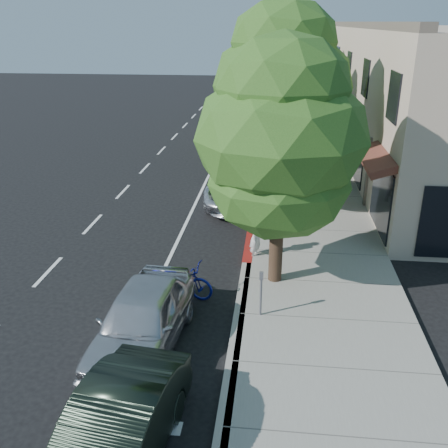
# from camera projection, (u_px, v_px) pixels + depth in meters

# --- Properties ---
(ground) EXTENTS (120.00, 120.00, 0.00)m
(ground) POSITION_uv_depth(u_px,v_px,m) (249.00, 253.00, 16.91)
(ground) COLOR black
(ground) RESTS_ON ground
(sidewalk) EXTENTS (4.60, 56.00, 0.15)m
(sidewalk) POSITION_uv_depth(u_px,v_px,m) (307.00, 183.00, 24.03)
(sidewalk) COLOR gray
(sidewalk) RESTS_ON ground
(curb) EXTENTS (0.30, 56.00, 0.15)m
(curb) POSITION_uv_depth(u_px,v_px,m) (259.00, 182.00, 24.25)
(curb) COLOR #9E998E
(curb) RESTS_ON ground
(curb_red_segment) EXTENTS (0.32, 4.00, 0.15)m
(curb_red_segment) POSITION_uv_depth(u_px,v_px,m) (250.00, 240.00, 17.81)
(curb_red_segment) COLOR maroon
(curb_red_segment) RESTS_ON ground
(storefront_building) EXTENTS (10.00, 36.00, 7.00)m
(storefront_building) POSITION_uv_depth(u_px,v_px,m) (420.00, 87.00, 31.22)
(storefront_building) COLOR #C1AB95
(storefront_building) RESTS_ON ground
(street_tree_0) EXTENTS (4.73, 4.73, 7.15)m
(street_tree_0) POSITION_uv_depth(u_px,v_px,m) (281.00, 141.00, 13.35)
(street_tree_0) COLOR black
(street_tree_0) RESTS_ON ground
(street_tree_1) EXTENTS (5.26, 5.26, 8.20)m
(street_tree_1) POSITION_uv_depth(u_px,v_px,m) (282.00, 88.00, 18.62)
(street_tree_1) COLOR black
(street_tree_1) RESTS_ON ground
(street_tree_2) EXTENTS (3.88, 3.88, 7.44)m
(street_tree_2) POSITION_uv_depth(u_px,v_px,m) (282.00, 78.00, 24.25)
(street_tree_2) COLOR black
(street_tree_2) RESTS_ON ground
(street_tree_3) EXTENTS (5.64, 5.64, 7.84)m
(street_tree_3) POSITION_uv_depth(u_px,v_px,m) (282.00, 69.00, 29.81)
(street_tree_3) COLOR black
(street_tree_3) RESTS_ON ground
(street_tree_4) EXTENTS (4.98, 4.98, 7.77)m
(street_tree_4) POSITION_uv_depth(u_px,v_px,m) (282.00, 60.00, 35.30)
(street_tree_4) COLOR black
(street_tree_4) RESTS_ON ground
(street_tree_5) EXTENTS (4.84, 4.84, 6.86)m
(street_tree_5) POSITION_uv_depth(u_px,v_px,m) (281.00, 64.00, 41.07)
(street_tree_5) COLOR black
(street_tree_5) RESTS_ON ground
(cyclist) EXTENTS (0.55, 0.68, 1.60)m
(cyclist) POSITION_uv_depth(u_px,v_px,m) (256.00, 236.00, 16.27)
(cyclist) COLOR silver
(cyclist) RESTS_ON ground
(bicycle) EXTENTS (2.17, 1.21, 1.08)m
(bicycle) POSITION_uv_depth(u_px,v_px,m) (179.00, 279.00, 14.13)
(bicycle) COLOR navy
(bicycle) RESTS_ON ground
(silver_suv) EXTENTS (3.13, 6.46, 1.77)m
(silver_suv) POSITION_uv_depth(u_px,v_px,m) (245.00, 180.00, 21.70)
(silver_suv) COLOR silver
(silver_suv) RESTS_ON ground
(dark_sedan) EXTENTS (2.36, 5.22, 1.66)m
(dark_sedan) POSITION_uv_depth(u_px,v_px,m) (251.00, 156.00, 25.89)
(dark_sedan) COLOR black
(dark_sedan) RESTS_ON ground
(white_pickup) EXTENTS (2.98, 5.84, 1.62)m
(white_pickup) POSITION_uv_depth(u_px,v_px,m) (235.00, 120.00, 35.36)
(white_pickup) COLOR silver
(white_pickup) RESTS_ON ground
(dark_suv_far) EXTENTS (1.90, 4.41, 1.48)m
(dark_suv_far) POSITION_uv_depth(u_px,v_px,m) (245.00, 109.00, 40.30)
(dark_suv_far) COLOR black
(dark_suv_far) RESTS_ON ground
(near_car_a) EXTENTS (2.09, 4.61, 1.53)m
(near_car_a) POSITION_uv_depth(u_px,v_px,m) (142.00, 320.00, 11.78)
(near_car_a) COLOR silver
(near_car_a) RESTS_ON ground
(near_car_b) EXTENTS (2.02, 4.49, 1.43)m
(near_car_b) POSITION_uv_depth(u_px,v_px,m) (114.00, 436.00, 8.53)
(near_car_b) COLOR black
(near_car_b) RESTS_ON ground
(pedestrian) EXTENTS (0.99, 0.92, 1.62)m
(pedestrian) POSITION_uv_depth(u_px,v_px,m) (332.00, 182.00, 21.25)
(pedestrian) COLOR black
(pedestrian) RESTS_ON sidewalk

